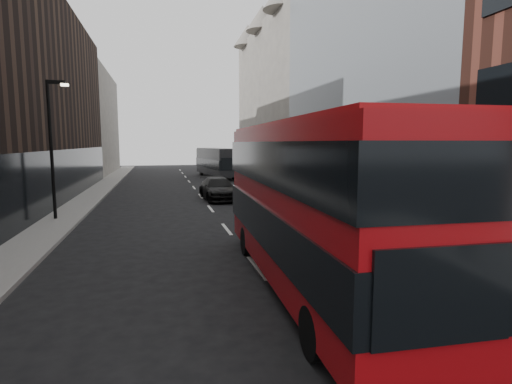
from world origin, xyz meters
TOP-DOWN VIEW (x-y plane):
  - sidewalk_right at (7.50, 25.00)m, footprint 3.00×80.00m
  - sidewalk_left at (-8.00, 25.00)m, footprint 2.00×80.00m
  - building_modern_block at (11.47, 21.00)m, footprint 5.03×22.00m
  - building_victorian at (11.38, 44.00)m, footprint 6.50×24.00m
  - building_left_mid at (-11.50, 30.00)m, footprint 5.00×24.00m
  - building_left_far at (-11.50, 52.00)m, footprint 5.00×20.00m
  - street_lamp at (-8.22, 18.00)m, footprint 1.06×0.22m
  - red_bus at (0.99, 5.96)m, footprint 3.09×11.42m
  - grey_bus at (3.58, 42.44)m, footprint 3.90×10.72m
  - car_a at (4.05, 20.00)m, footprint 2.01×4.53m
  - car_b at (3.01, 19.05)m, footprint 2.02×4.42m
  - car_c at (1.06, 24.00)m, footprint 2.46×5.47m

SIDE VIEW (x-z plane):
  - sidewalk_right at x=7.50m, z-range 0.00..0.15m
  - sidewalk_left at x=-8.00m, z-range 0.00..0.15m
  - car_b at x=3.01m, z-range 0.00..1.41m
  - car_a at x=4.05m, z-range 0.00..1.52m
  - car_c at x=1.06m, z-range 0.00..1.56m
  - grey_bus at x=3.58m, z-range 0.12..3.52m
  - red_bus at x=0.99m, z-range 0.25..4.82m
  - street_lamp at x=-8.22m, z-range 0.68..7.68m
  - building_left_far at x=-11.50m, z-range 0.00..13.00m
  - building_left_mid at x=-11.50m, z-range 0.00..14.00m
  - building_victorian at x=11.38m, z-range -0.84..20.16m
  - building_modern_block at x=11.47m, z-range -0.10..19.90m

